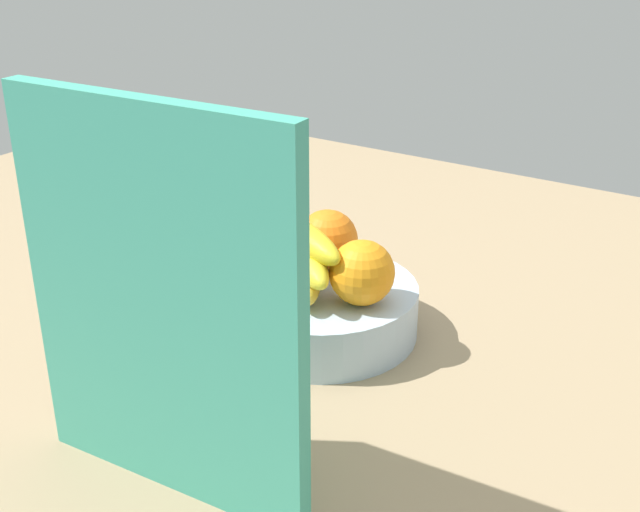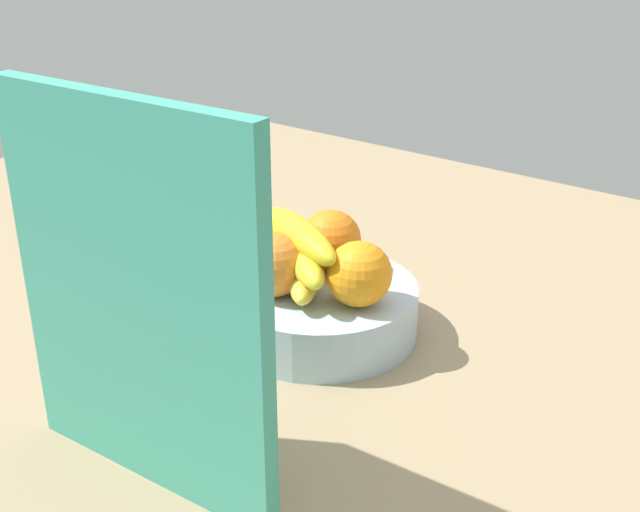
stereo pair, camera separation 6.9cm
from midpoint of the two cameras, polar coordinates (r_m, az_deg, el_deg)
name	(u,v)px [view 2 (the right image)]	position (r cm, az deg, el deg)	size (l,w,h in cm)	color
ground_plane	(299,330)	(105.23, 0.43, -5.20)	(180.00, 140.00, 3.00)	#9B8362
fruit_bowl	(320,309)	(100.40, 1.98, -3.75)	(23.77, 23.77, 6.28)	#ADC5DA
orange_front_left	(359,274)	(93.50, 4.84, -1.29)	(7.61, 7.61, 7.61)	orange
orange_front_right	(331,240)	(102.17, 2.70, 1.08)	(7.61, 7.61, 7.61)	orange
orange_center	(274,264)	(95.51, -1.11, -0.62)	(7.61, 7.61, 7.61)	orange
banana_bunch	(302,253)	(97.38, 0.78, 0.15)	(17.12, 16.16, 8.40)	yellow
cutting_board	(137,304)	(70.66, -9.82, -3.34)	(28.00, 1.80, 36.00)	teal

